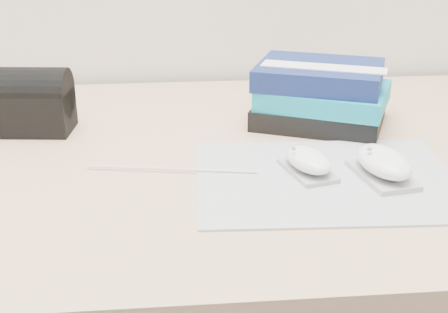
{
  "coord_description": "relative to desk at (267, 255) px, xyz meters",
  "views": [
    {
      "loc": [
        -0.17,
        0.67,
        1.1
      ],
      "look_at": [
        -0.1,
        1.46,
        0.77
      ],
      "focal_mm": 50.0,
      "sensor_mm": 36.0,
      "label": 1
    }
  ],
  "objects": [
    {
      "name": "usb_cable",
      "position": [
        -0.17,
        -0.14,
        0.24
      ],
      "size": [
        0.24,
        0.05,
        0.0
      ],
      "primitive_type": "cylinder",
      "rotation": [
        0.0,
        1.57,
        -0.18
      ],
      "color": "silver",
      "rests_on": "mousepad"
    },
    {
      "name": "desk",
      "position": [
        0.0,
        0.0,
        0.0
      ],
      "size": [
        1.6,
        0.8,
        0.73
      ],
      "color": "tan",
      "rests_on": "ground"
    },
    {
      "name": "mouse_front",
      "position": [
        0.13,
        -0.19,
        0.26
      ],
      "size": [
        0.08,
        0.12,
        0.05
      ],
      "color": "#A7A6A9",
      "rests_on": "mousepad"
    },
    {
      "name": "mousepad",
      "position": [
        0.05,
        -0.19,
        0.24
      ],
      "size": [
        0.38,
        0.3,
        0.0
      ],
      "primitive_type": "cube",
      "rotation": [
        0.0,
        0.0,
        -0.05
      ],
      "color": "gray",
      "rests_on": "desk"
    },
    {
      "name": "mouse_rear",
      "position": [
        0.03,
        -0.17,
        0.26
      ],
      "size": [
        0.08,
        0.11,
        0.04
      ],
      "color": "#A5A4A7",
      "rests_on": "mousepad"
    },
    {
      "name": "pouch",
      "position": [
        -0.39,
        0.05,
        0.29
      ],
      "size": [
        0.13,
        0.1,
        0.11
      ],
      "color": "black",
      "rests_on": "desk"
    },
    {
      "name": "book_stack",
      "position": [
        0.09,
        0.05,
        0.29
      ],
      "size": [
        0.27,
        0.24,
        0.11
      ],
      "color": "black",
      "rests_on": "desk"
    }
  ]
}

